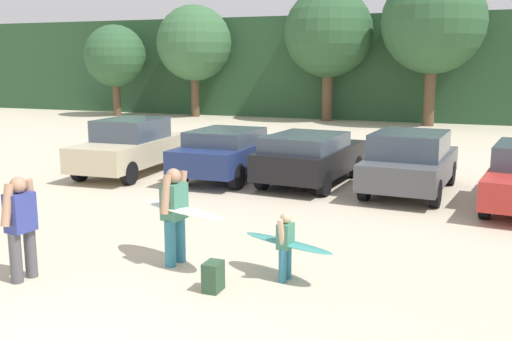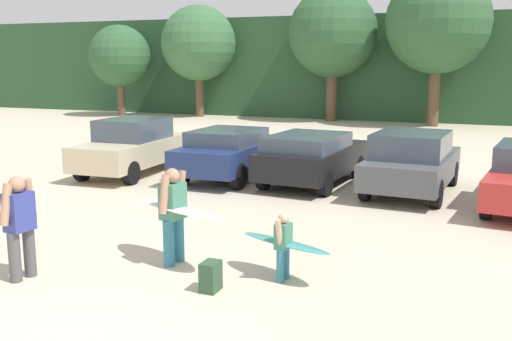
{
  "view_description": "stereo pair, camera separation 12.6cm",
  "coord_description": "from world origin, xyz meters",
  "px_view_note": "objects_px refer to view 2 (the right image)",
  "views": [
    {
      "loc": [
        4.24,
        -4.64,
        3.38
      ],
      "look_at": [
        0.03,
        6.43,
        1.17
      ],
      "focal_mm": 41.16,
      "sensor_mm": 36.0,
      "label": 1
    },
    {
      "loc": [
        4.36,
        -4.59,
        3.38
      ],
      "look_at": [
        0.03,
        6.43,
        1.17
      ],
      "focal_mm": 41.16,
      "sensor_mm": 36.0,
      "label": 2
    }
  ],
  "objects_px": {
    "parked_car_black": "(312,156)",
    "person_adult": "(173,210)",
    "parked_car_navy": "(231,151)",
    "parked_car_dark_gray": "(412,162)",
    "person_child": "(283,243)",
    "parked_car_champagne": "(133,146)",
    "surfboard_white": "(180,209)",
    "backpack_dropped": "(211,276)",
    "surfboard_teal": "(285,243)",
    "person_companion": "(20,222)"
  },
  "relations": [
    {
      "from": "parked_car_navy",
      "to": "backpack_dropped",
      "type": "relative_size",
      "value": 10.09
    },
    {
      "from": "parked_car_navy",
      "to": "person_child",
      "type": "relative_size",
      "value": 4.16
    },
    {
      "from": "person_adult",
      "to": "surfboard_white",
      "type": "height_order",
      "value": "person_adult"
    },
    {
      "from": "person_adult",
      "to": "parked_car_champagne",
      "type": "bearing_deg",
      "value": -45.05
    },
    {
      "from": "person_companion",
      "to": "surfboard_white",
      "type": "height_order",
      "value": "person_companion"
    },
    {
      "from": "surfboard_white",
      "to": "backpack_dropped",
      "type": "relative_size",
      "value": 4.86
    },
    {
      "from": "surfboard_teal",
      "to": "backpack_dropped",
      "type": "distance_m",
      "value": 1.31
    },
    {
      "from": "parked_car_champagne",
      "to": "person_companion",
      "type": "distance_m",
      "value": 8.84
    },
    {
      "from": "parked_car_dark_gray",
      "to": "backpack_dropped",
      "type": "relative_size",
      "value": 9.73
    },
    {
      "from": "surfboard_white",
      "to": "parked_car_navy",
      "type": "bearing_deg",
      "value": -49.74
    },
    {
      "from": "parked_car_navy",
      "to": "backpack_dropped",
      "type": "bearing_deg",
      "value": -157.31
    },
    {
      "from": "person_adult",
      "to": "surfboard_white",
      "type": "bearing_deg",
      "value": -148.17
    },
    {
      "from": "parked_car_dark_gray",
      "to": "person_child",
      "type": "distance_m",
      "value": 7.16
    },
    {
      "from": "person_adult",
      "to": "person_child",
      "type": "relative_size",
      "value": 1.51
    },
    {
      "from": "backpack_dropped",
      "to": "person_adult",
      "type": "bearing_deg",
      "value": 142.02
    },
    {
      "from": "parked_car_champagne",
      "to": "person_companion",
      "type": "height_order",
      "value": "parked_car_champagne"
    },
    {
      "from": "parked_car_champagne",
      "to": "parked_car_black",
      "type": "xyz_separation_m",
      "value": [
        5.51,
        0.44,
        -0.06
      ]
    },
    {
      "from": "parked_car_champagne",
      "to": "parked_car_dark_gray",
      "type": "xyz_separation_m",
      "value": [
        8.23,
        0.29,
        -0.01
      ]
    },
    {
      "from": "surfboard_teal",
      "to": "backpack_dropped",
      "type": "relative_size",
      "value": 3.92
    },
    {
      "from": "parked_car_navy",
      "to": "surfboard_teal",
      "type": "distance_m",
      "value": 8.23
    },
    {
      "from": "person_child",
      "to": "parked_car_dark_gray",
      "type": "bearing_deg",
      "value": -91.44
    },
    {
      "from": "parked_car_champagne",
      "to": "backpack_dropped",
      "type": "bearing_deg",
      "value": -142.69
    },
    {
      "from": "backpack_dropped",
      "to": "person_companion",
      "type": "bearing_deg",
      "value": -167.97
    },
    {
      "from": "parked_car_dark_gray",
      "to": "parked_car_champagne",
      "type": "bearing_deg",
      "value": 96.13
    },
    {
      "from": "parked_car_navy",
      "to": "person_companion",
      "type": "distance_m",
      "value": 8.7
    },
    {
      "from": "backpack_dropped",
      "to": "surfboard_white",
      "type": "bearing_deg",
      "value": 137.84
    },
    {
      "from": "parked_car_dark_gray",
      "to": "surfboard_white",
      "type": "relative_size",
      "value": 2.0
    },
    {
      "from": "surfboard_white",
      "to": "person_companion",
      "type": "bearing_deg",
      "value": 61.08
    },
    {
      "from": "parked_car_navy",
      "to": "parked_car_champagne",
      "type": "bearing_deg",
      "value": 100.18
    },
    {
      "from": "person_companion",
      "to": "parked_car_champagne",
      "type": "bearing_deg",
      "value": -60.72
    },
    {
      "from": "parked_car_champagne",
      "to": "surfboard_teal",
      "type": "xyz_separation_m",
      "value": [
        7.13,
        -6.65,
        -0.28
      ]
    },
    {
      "from": "person_adult",
      "to": "parked_car_dark_gray",
      "type": "bearing_deg",
      "value": -106.26
    },
    {
      "from": "person_adult",
      "to": "parked_car_navy",
      "type": "bearing_deg",
      "value": -66.28
    },
    {
      "from": "person_companion",
      "to": "surfboard_teal",
      "type": "relative_size",
      "value": 0.94
    },
    {
      "from": "parked_car_champagne",
      "to": "person_child",
      "type": "relative_size",
      "value": 4.1
    },
    {
      "from": "parked_car_champagne",
      "to": "parked_car_navy",
      "type": "xyz_separation_m",
      "value": [
        3.05,
        0.5,
        -0.06
      ]
    },
    {
      "from": "surfboard_white",
      "to": "parked_car_black",
      "type": "bearing_deg",
      "value": -68.87
    },
    {
      "from": "parked_car_champagne",
      "to": "person_child",
      "type": "distance_m",
      "value": 9.84
    },
    {
      "from": "person_companion",
      "to": "backpack_dropped",
      "type": "xyz_separation_m",
      "value": [
        2.97,
        0.63,
        -0.71
      ]
    },
    {
      "from": "parked_car_champagne",
      "to": "surfboard_teal",
      "type": "height_order",
      "value": "parked_car_champagne"
    },
    {
      "from": "parked_car_dark_gray",
      "to": "person_adult",
      "type": "distance_m",
      "value": 7.65
    },
    {
      "from": "parked_car_navy",
      "to": "parked_car_black",
      "type": "bearing_deg",
      "value": -90.24
    },
    {
      "from": "parked_car_black",
      "to": "person_adult",
      "type": "xyz_separation_m",
      "value": [
        -0.34,
        -7.16,
        0.14
      ]
    },
    {
      "from": "parked_car_black",
      "to": "person_child",
      "type": "height_order",
      "value": "parked_car_black"
    },
    {
      "from": "person_child",
      "to": "person_adult",
      "type": "bearing_deg",
      "value": 5.43
    },
    {
      "from": "person_child",
      "to": "surfboard_white",
      "type": "bearing_deg",
      "value": 3.92
    },
    {
      "from": "person_companion",
      "to": "surfboard_white",
      "type": "distance_m",
      "value": 2.5
    },
    {
      "from": "person_adult",
      "to": "backpack_dropped",
      "type": "height_order",
      "value": "person_adult"
    },
    {
      "from": "parked_car_champagne",
      "to": "surfboard_white",
      "type": "height_order",
      "value": "parked_car_champagne"
    },
    {
      "from": "person_adult",
      "to": "surfboard_teal",
      "type": "height_order",
      "value": "person_adult"
    }
  ]
}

